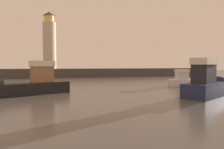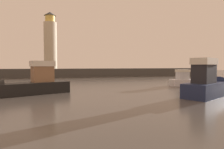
{
  "view_description": "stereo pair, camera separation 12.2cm",
  "coord_description": "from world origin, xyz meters",
  "px_view_note": "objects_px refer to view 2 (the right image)",
  "views": [
    {
      "loc": [
        -4.23,
        -1.0,
        3.16
      ],
      "look_at": [
        1.18,
        17.59,
        2.28
      ],
      "focal_mm": 31.13,
      "sensor_mm": 36.0,
      "label": 1
    },
    {
      "loc": [
        -4.12,
        -1.03,
        3.16
      ],
      "look_at": [
        1.18,
        17.59,
        2.28
      ],
      "focal_mm": 31.13,
      "sensor_mm": 36.0,
      "label": 2
    }
  ],
  "objects_px": {
    "motorboat_0": "(211,85)",
    "motorboat_3": "(190,81)",
    "motorboat_2": "(26,85)",
    "lighthouse": "(50,42)"
  },
  "relations": [
    {
      "from": "motorboat_0",
      "to": "motorboat_2",
      "type": "relative_size",
      "value": 0.96
    },
    {
      "from": "motorboat_0",
      "to": "motorboat_3",
      "type": "height_order",
      "value": "motorboat_0"
    },
    {
      "from": "motorboat_2",
      "to": "motorboat_3",
      "type": "distance_m",
      "value": 23.58
    },
    {
      "from": "lighthouse",
      "to": "motorboat_3",
      "type": "relative_size",
      "value": 2.37
    },
    {
      "from": "motorboat_0",
      "to": "motorboat_2",
      "type": "distance_m",
      "value": 19.79
    },
    {
      "from": "lighthouse",
      "to": "motorboat_3",
      "type": "bearing_deg",
      "value": -52.82
    },
    {
      "from": "motorboat_0",
      "to": "motorboat_2",
      "type": "xyz_separation_m",
      "value": [
        -18.85,
        6.01,
        -0.12
      ]
    },
    {
      "from": "motorboat_2",
      "to": "lighthouse",
      "type": "bearing_deg",
      "value": 87.08
    },
    {
      "from": "motorboat_2",
      "to": "motorboat_0",
      "type": "bearing_deg",
      "value": -17.68
    },
    {
      "from": "lighthouse",
      "to": "motorboat_2",
      "type": "xyz_separation_m",
      "value": [
        -1.63,
        -31.87,
        -8.43
      ]
    }
  ]
}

